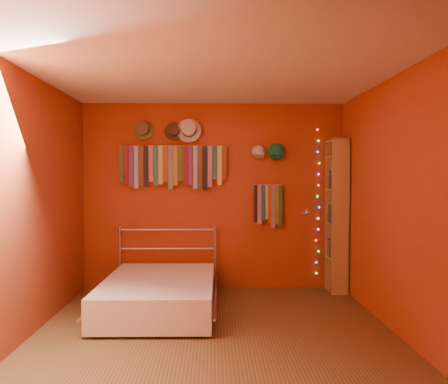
{
  "coord_description": "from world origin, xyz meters",
  "views": [
    {
      "loc": [
        -0.01,
        -4.14,
        1.52
      ],
      "look_at": [
        0.11,
        0.9,
        1.34
      ],
      "focal_mm": 35.0,
      "sensor_mm": 36.0,
      "label": 1
    }
  ],
  "objects": [
    {
      "name": "fedora_olive",
      "position": [
        -0.93,
        1.66,
        2.14
      ],
      "size": [
        0.27,
        0.15,
        0.27
      ],
      "rotation": [
        1.36,
        0.0,
        0.0
      ],
      "color": "brown",
      "rests_on": "back_wall"
    },
    {
      "name": "ceiling",
      "position": [
        0.0,
        0.0,
        2.5
      ],
      "size": [
        3.5,
        3.5,
        0.02
      ],
      "primitive_type": "cube",
      "color": "white",
      "rests_on": "back_wall"
    },
    {
      "name": "left_wall",
      "position": [
        -1.75,
        0.0,
        1.25
      ],
      "size": [
        0.02,
        3.5,
        2.5
      ],
      "primitive_type": "cube",
      "color": "maroon",
      "rests_on": "ground"
    },
    {
      "name": "right_wall",
      "position": [
        1.75,
        0.0,
        1.25
      ],
      "size": [
        0.02,
        3.5,
        2.5
      ],
      "primitive_type": "cube",
      "color": "maroon",
      "rests_on": "ground"
    },
    {
      "name": "reading_lamp",
      "position": [
        1.2,
        1.51,
        1.05
      ],
      "size": [
        0.07,
        0.31,
        0.09
      ],
      "color": "#BCBCC1",
      "rests_on": "back_wall"
    },
    {
      "name": "cap_white",
      "position": [
        0.6,
        1.7,
        1.85
      ],
      "size": [
        0.18,
        0.22,
        0.18
      ],
      "color": "beige",
      "rests_on": "back_wall"
    },
    {
      "name": "cap_green",
      "position": [
        0.84,
        1.7,
        1.85
      ],
      "size": [
        0.2,
        0.25,
        0.2
      ],
      "color": "#186D49",
      "rests_on": "back_wall"
    },
    {
      "name": "small_tie_rack",
      "position": [
        0.73,
        1.69,
        1.16
      ],
      "size": [
        0.4,
        0.03,
        0.58
      ],
      "color": "#BCBCC1",
      "rests_on": "back_wall"
    },
    {
      "name": "ground",
      "position": [
        0.0,
        0.0,
        0.0
      ],
      "size": [
        3.5,
        3.5,
        0.0
      ],
      "primitive_type": "plane",
      "color": "#52361C",
      "rests_on": "ground"
    },
    {
      "name": "fedora_white",
      "position": [
        -0.33,
        1.65,
        2.14
      ],
      "size": [
        0.33,
        0.18,
        0.32
      ],
      "rotation": [
        1.36,
        0.0,
        0.0
      ],
      "color": "beige",
      "rests_on": "back_wall"
    },
    {
      "name": "fairy_lights",
      "position": [
        1.41,
        1.71,
        1.18
      ],
      "size": [
        0.06,
        0.02,
        1.97
      ],
      "color": "#FF3333",
      "rests_on": "back_wall"
    },
    {
      "name": "bed",
      "position": [
        -0.62,
        0.75,
        0.2
      ],
      "size": [
        1.32,
        1.79,
        0.86
      ],
      "rotation": [
        0.0,
        0.0,
        -0.02
      ],
      "color": "#BCBCC1",
      "rests_on": "ground"
    },
    {
      "name": "tie_rack",
      "position": [
        -0.55,
        1.68,
        1.68
      ],
      "size": [
        1.45,
        0.03,
        0.59
      ],
      "color": "#BCBCC1",
      "rests_on": "back_wall"
    },
    {
      "name": "fedora_brown",
      "position": [
        -0.53,
        1.66,
        2.13
      ],
      "size": [
        0.26,
        0.14,
        0.25
      ],
      "rotation": [
        1.36,
        0.0,
        0.0
      ],
      "color": "#422B17",
      "rests_on": "back_wall"
    },
    {
      "name": "back_wall",
      "position": [
        0.0,
        1.75,
        1.25
      ],
      "size": [
        3.5,
        0.02,
        2.5
      ],
      "primitive_type": "cube",
      "color": "maroon",
      "rests_on": "ground"
    },
    {
      "name": "bookshelf",
      "position": [
        1.66,
        1.53,
        1.02
      ],
      "size": [
        0.25,
        0.34,
        2.0
      ],
      "color": "#A8864C",
      "rests_on": "ground"
    }
  ]
}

